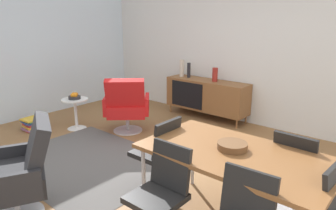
{
  "coord_description": "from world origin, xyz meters",
  "views": [
    {
      "loc": [
        2.52,
        -2.45,
        1.83
      ],
      "look_at": [
        0.26,
        0.2,
        0.85
      ],
      "focal_mm": 33.1,
      "sensor_mm": 36.0,
      "label": 1
    }
  ],
  "objects_px": {
    "side_table_round": "(76,110)",
    "fruit_bowl": "(74,96)",
    "wooden_bowl_on_table": "(232,146)",
    "dining_chair_front_left": "(161,193)",
    "lounge_chair_red": "(127,105)",
    "vase_ceramic_small": "(182,68)",
    "magazine_stack": "(35,123)",
    "dining_table": "(235,157)",
    "dining_chair_near_window": "(158,153)",
    "vase_cobalt": "(189,70)",
    "dining_chair_back_right": "(297,170)",
    "vase_sculptural_dark": "(215,75)",
    "armchair_black_shell": "(20,170)",
    "sideboard": "(207,95)"
  },
  "relations": [
    {
      "from": "wooden_bowl_on_table",
      "to": "dining_chair_front_left",
      "type": "bearing_deg",
      "value": -116.72
    },
    {
      "from": "dining_table",
      "to": "wooden_bowl_on_table",
      "type": "distance_m",
      "value": 0.1
    },
    {
      "from": "dining_table",
      "to": "dining_chair_near_window",
      "type": "distance_m",
      "value": 0.92
    },
    {
      "from": "dining_chair_front_left",
      "to": "wooden_bowl_on_table",
      "type": "bearing_deg",
      "value": 63.28
    },
    {
      "from": "lounge_chair_red",
      "to": "magazine_stack",
      "type": "bearing_deg",
      "value": -145.62
    },
    {
      "from": "vase_ceramic_small",
      "to": "wooden_bowl_on_table",
      "type": "distance_m",
      "value": 3.55
    },
    {
      "from": "lounge_chair_red",
      "to": "vase_sculptural_dark",
      "type": "bearing_deg",
      "value": 64.81
    },
    {
      "from": "armchair_black_shell",
      "to": "fruit_bowl",
      "type": "height_order",
      "value": "armchair_black_shell"
    },
    {
      "from": "wooden_bowl_on_table",
      "to": "side_table_round",
      "type": "distance_m",
      "value": 3.35
    },
    {
      "from": "wooden_bowl_on_table",
      "to": "lounge_chair_red",
      "type": "distance_m",
      "value": 2.68
    },
    {
      "from": "vase_ceramic_small",
      "to": "dining_chair_near_window",
      "type": "xyz_separation_m",
      "value": [
        1.68,
        -2.54,
        -0.42
      ]
    },
    {
      "from": "sideboard",
      "to": "vase_cobalt",
      "type": "xyz_separation_m",
      "value": [
        -0.42,
        0.0,
        0.42
      ]
    },
    {
      "from": "side_table_round",
      "to": "fruit_bowl",
      "type": "xyz_separation_m",
      "value": [
        0.0,
        0.0,
        0.24
      ]
    },
    {
      "from": "vase_sculptural_dark",
      "to": "magazine_stack",
      "type": "bearing_deg",
      "value": -130.13
    },
    {
      "from": "wooden_bowl_on_table",
      "to": "dining_chair_near_window",
      "type": "relative_size",
      "value": 0.3
    },
    {
      "from": "dining_table",
      "to": "side_table_round",
      "type": "bearing_deg",
      "value": 169.8
    },
    {
      "from": "dining_table",
      "to": "vase_cobalt",
      "type": "bearing_deg",
      "value": 133.3
    },
    {
      "from": "vase_cobalt",
      "to": "side_table_round",
      "type": "distance_m",
      "value": 2.22
    },
    {
      "from": "dining_chair_near_window",
      "to": "magazine_stack",
      "type": "height_order",
      "value": "dining_chair_near_window"
    },
    {
      "from": "dining_chair_front_left",
      "to": "magazine_stack",
      "type": "xyz_separation_m",
      "value": [
        -3.5,
        0.68,
        -0.37
      ]
    },
    {
      "from": "dining_table",
      "to": "dining_chair_back_right",
      "type": "xyz_separation_m",
      "value": [
        0.35,
        0.56,
        -0.23
      ]
    },
    {
      "from": "vase_sculptural_dark",
      "to": "lounge_chair_red",
      "type": "xyz_separation_m",
      "value": [
        -0.71,
        -1.51,
        -0.38
      ]
    },
    {
      "from": "side_table_round",
      "to": "magazine_stack",
      "type": "height_order",
      "value": "side_table_round"
    },
    {
      "from": "vase_sculptural_dark",
      "to": "side_table_round",
      "type": "xyz_separation_m",
      "value": [
        -1.52,
        -1.94,
        -0.52
      ]
    },
    {
      "from": "side_table_round",
      "to": "vase_cobalt",
      "type": "bearing_deg",
      "value": 64.43
    },
    {
      "from": "sideboard",
      "to": "vase_ceramic_small",
      "type": "relative_size",
      "value": 4.85
    },
    {
      "from": "armchair_black_shell",
      "to": "side_table_round",
      "type": "xyz_separation_m",
      "value": [
        -1.72,
        1.72,
        -0.15
      ]
    },
    {
      "from": "dining_chair_back_right",
      "to": "magazine_stack",
      "type": "distance_m",
      "value": 4.24
    },
    {
      "from": "wooden_bowl_on_table",
      "to": "vase_cobalt",
      "type": "bearing_deg",
      "value": 133.02
    },
    {
      "from": "sideboard",
      "to": "vase_cobalt",
      "type": "bearing_deg",
      "value": 179.75
    },
    {
      "from": "dining_chair_near_window",
      "to": "side_table_round",
      "type": "height_order",
      "value": "dining_chair_near_window"
    },
    {
      "from": "sideboard",
      "to": "lounge_chair_red",
      "type": "xyz_separation_m",
      "value": [
        -0.55,
        -1.51,
        0.03
      ]
    },
    {
      "from": "vase_sculptural_dark",
      "to": "armchair_black_shell",
      "type": "bearing_deg",
      "value": -86.91
    },
    {
      "from": "sideboard",
      "to": "side_table_round",
      "type": "relative_size",
      "value": 3.08
    },
    {
      "from": "dining_chair_front_left",
      "to": "magazine_stack",
      "type": "height_order",
      "value": "dining_chair_front_left"
    },
    {
      "from": "fruit_bowl",
      "to": "vase_cobalt",
      "type": "bearing_deg",
      "value": 64.43
    },
    {
      "from": "vase_cobalt",
      "to": "side_table_round",
      "type": "relative_size",
      "value": 0.55
    },
    {
      "from": "vase_cobalt",
      "to": "dining_table",
      "type": "xyz_separation_m",
      "value": [
        2.4,
        -2.54,
        -0.16
      ]
    },
    {
      "from": "dining_table",
      "to": "wooden_bowl_on_table",
      "type": "bearing_deg",
      "value": 148.66
    },
    {
      "from": "vase_sculptural_dark",
      "to": "dining_chair_near_window",
      "type": "height_order",
      "value": "vase_sculptural_dark"
    },
    {
      "from": "vase_ceramic_small",
      "to": "dining_chair_back_right",
      "type": "xyz_separation_m",
      "value": [
        2.92,
        -1.98,
        -0.42
      ]
    },
    {
      "from": "vase_ceramic_small",
      "to": "dining_chair_back_right",
      "type": "bearing_deg",
      "value": -34.25
    },
    {
      "from": "lounge_chair_red",
      "to": "magazine_stack",
      "type": "distance_m",
      "value": 1.65
    },
    {
      "from": "dining_chair_front_left",
      "to": "lounge_chair_red",
      "type": "bearing_deg",
      "value": 143.72
    },
    {
      "from": "wooden_bowl_on_table",
      "to": "magazine_stack",
      "type": "bearing_deg",
      "value": 178.63
    },
    {
      "from": "lounge_chair_red",
      "to": "dining_chair_back_right",
      "type": "bearing_deg",
      "value": -9.38
    },
    {
      "from": "dining_chair_back_right",
      "to": "vase_sculptural_dark",
      "type": "bearing_deg",
      "value": 137.37
    },
    {
      "from": "dining_chair_back_right",
      "to": "fruit_bowl",
      "type": "height_order",
      "value": "dining_chair_back_right"
    },
    {
      "from": "fruit_bowl",
      "to": "magazine_stack",
      "type": "relative_size",
      "value": 0.49
    },
    {
      "from": "dining_chair_near_window",
      "to": "armchair_black_shell",
      "type": "bearing_deg",
      "value": -122.71
    }
  ]
}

